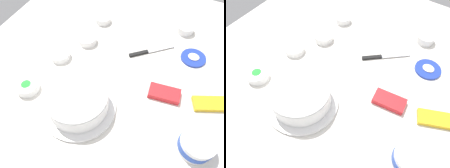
% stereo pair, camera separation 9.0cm
% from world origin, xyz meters
% --- Properties ---
extents(ground_plane, '(1.54, 1.54, 0.00)m').
position_xyz_m(ground_plane, '(0.00, 0.00, 0.00)').
color(ground_plane, silver).
extents(frosted_cake, '(0.30, 0.30, 0.11)m').
position_xyz_m(frosted_cake, '(-0.13, -0.22, 0.05)').
color(frosted_cake, white).
rests_on(frosted_cake, ground_plane).
extents(frosting_tub, '(0.12, 0.12, 0.07)m').
position_xyz_m(frosting_tub, '(0.33, -0.19, 0.04)').
color(frosting_tub, white).
rests_on(frosting_tub, ground_plane).
extents(frosting_tub_lid, '(0.12, 0.12, 0.02)m').
position_xyz_m(frosting_tub_lid, '(0.24, 0.25, 0.01)').
color(frosting_tub_lid, '#233DAD').
rests_on(frosting_tub_lid, ground_plane).
extents(spreading_knife, '(0.19, 0.17, 0.01)m').
position_xyz_m(spreading_knife, '(0.02, 0.19, 0.01)').
color(spreading_knife, silver).
rests_on(spreading_knife, ground_plane).
extents(sprinkle_bowl_pink, '(0.08, 0.08, 0.03)m').
position_xyz_m(sprinkle_bowl_pink, '(-0.28, 0.31, 0.02)').
color(sprinkle_bowl_pink, white).
rests_on(sprinkle_bowl_pink, ground_plane).
extents(sprinkle_bowl_orange, '(0.10, 0.10, 0.03)m').
position_xyz_m(sprinkle_bowl_orange, '(-0.35, -0.01, 0.02)').
color(sprinkle_bowl_orange, white).
rests_on(sprinkle_bowl_orange, ground_plane).
extents(sprinkle_bowl_rainbow, '(0.09, 0.09, 0.03)m').
position_xyz_m(sprinkle_bowl_rainbow, '(-0.28, 0.13, 0.02)').
color(sprinkle_bowl_rainbow, white).
rests_on(sprinkle_bowl_rainbow, ground_plane).
extents(sprinkle_bowl_green, '(0.10, 0.10, 0.04)m').
position_xyz_m(sprinkle_bowl_green, '(-0.37, -0.23, 0.02)').
color(sprinkle_bowl_green, white).
rests_on(sprinkle_bowl_green, ground_plane).
extents(sprinkle_bowl_yellow, '(0.09, 0.09, 0.04)m').
position_xyz_m(sprinkle_bowl_yellow, '(0.15, 0.42, 0.02)').
color(sprinkle_bowl_yellow, white).
rests_on(sprinkle_bowl_yellow, ground_plane).
extents(candy_box_lower, '(0.17, 0.12, 0.02)m').
position_xyz_m(candy_box_lower, '(0.36, 0.02, 0.01)').
color(candy_box_lower, yellow).
rests_on(candy_box_lower, ground_plane).
extents(candy_box_upper, '(0.14, 0.08, 0.03)m').
position_xyz_m(candy_box_upper, '(0.17, -0.01, 0.01)').
color(candy_box_upper, red).
rests_on(candy_box_upper, ground_plane).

